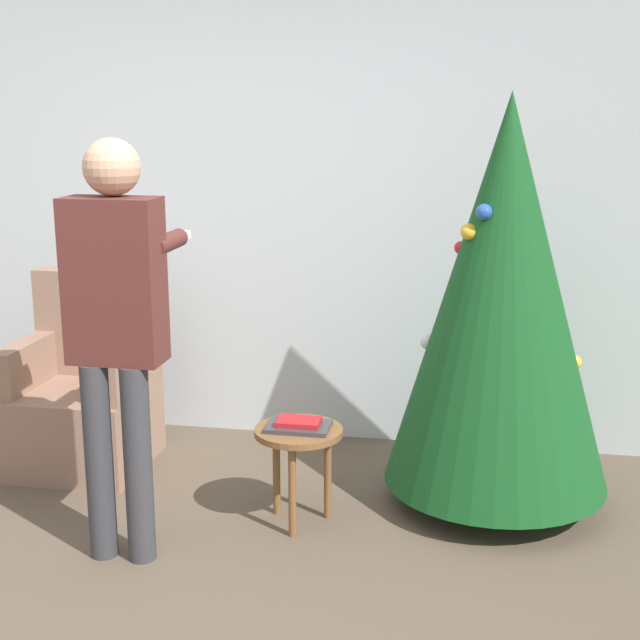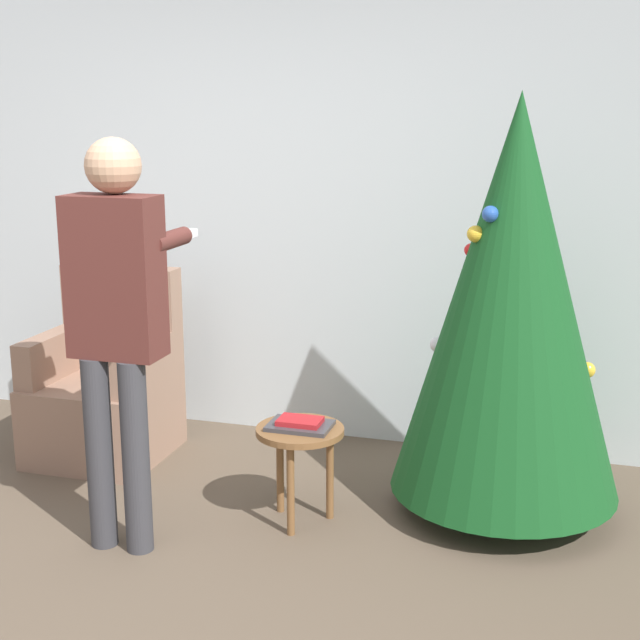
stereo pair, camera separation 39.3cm
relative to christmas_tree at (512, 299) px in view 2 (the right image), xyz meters
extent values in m
plane|color=brown|center=(-1.40, -1.45, -1.05)|extent=(14.00, 14.00, 0.00)
cube|color=silver|center=(-1.40, 0.78, 0.30)|extent=(8.00, 0.06, 2.70)
cylinder|color=brown|center=(0.00, 0.00, -1.00)|extent=(0.10, 0.10, 0.12)
cone|color=#144C1E|center=(0.00, 0.00, 0.00)|extent=(1.08, 1.08, 1.87)
sphere|color=gold|center=(-0.17, -0.10, 0.31)|extent=(0.08, 0.08, 0.08)
sphere|color=gold|center=(0.36, 0.13, -0.35)|extent=(0.08, 0.08, 0.08)
sphere|color=#2856B2|center=(-0.10, -0.13, 0.40)|extent=(0.07, 0.07, 0.07)
sphere|color=red|center=(-0.21, 0.08, 0.21)|extent=(0.06, 0.06, 0.06)
sphere|color=white|center=(-0.35, 0.09, -0.27)|extent=(0.08, 0.08, 0.08)
cube|color=#93705B|center=(-2.21, 0.07, -0.83)|extent=(0.69, 0.68, 0.44)
cube|color=#93705B|center=(-2.21, 0.34, -0.32)|extent=(0.69, 0.14, 0.60)
cube|color=#93705B|center=(-2.50, 0.07, -0.49)|extent=(0.12, 0.61, 0.25)
cube|color=#93705B|center=(-1.92, 0.07, -0.49)|extent=(0.12, 0.61, 0.25)
cylinder|color=#38383D|center=(-1.68, -0.86, -0.62)|extent=(0.12, 0.12, 0.87)
cylinder|color=#38383D|center=(-1.50, -0.86, -0.62)|extent=(0.12, 0.12, 0.87)
cube|color=#562823|center=(-1.59, -0.80, 0.16)|extent=(0.39, 0.20, 0.69)
sphere|color=tan|center=(-1.59, -0.77, 0.63)|extent=(0.24, 0.24, 0.24)
cylinder|color=#562823|center=(-1.76, -0.61, 0.30)|extent=(0.08, 0.30, 0.08)
cylinder|color=#562823|center=(-1.42, -0.61, 0.30)|extent=(0.08, 0.30, 0.08)
cube|color=white|center=(-1.42, -0.42, 0.30)|extent=(0.04, 0.14, 0.04)
cylinder|color=brown|center=(-0.90, -0.39, -0.60)|extent=(0.41, 0.41, 0.03)
cylinder|color=brown|center=(-0.90, -0.54, -0.83)|extent=(0.04, 0.04, 0.44)
cylinder|color=brown|center=(-0.78, -0.32, -0.83)|extent=(0.04, 0.04, 0.44)
cylinder|color=brown|center=(-1.03, -0.32, -0.83)|extent=(0.04, 0.04, 0.44)
cube|color=#38383D|center=(-0.90, -0.39, -0.58)|extent=(0.29, 0.20, 0.02)
cube|color=#B21E23|center=(-0.90, -0.39, -0.55)|extent=(0.20, 0.13, 0.02)
camera|label=1|loc=(-0.09, -4.20, 0.87)|focal=50.00mm
camera|label=2|loc=(0.29, -4.10, 0.87)|focal=50.00mm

